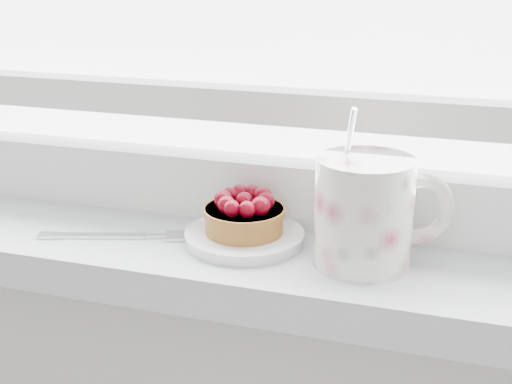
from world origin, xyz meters
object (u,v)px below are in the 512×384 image
at_px(fork, 131,236).
at_px(floral_mug, 368,210).
at_px(raspberry_tart, 244,214).
at_px(saucer, 244,237).

bearing_deg(fork, floral_mug, 2.92).
bearing_deg(raspberry_tart, fork, -168.56).
distance_m(raspberry_tart, fork, 0.12).
xyz_separation_m(saucer, floral_mug, (0.13, -0.01, 0.05)).
bearing_deg(fork, saucer, 11.31).
height_order(raspberry_tart, floral_mug, floral_mug).
bearing_deg(raspberry_tart, saucer, -89.21).
height_order(floral_mug, fork, floral_mug).
bearing_deg(floral_mug, fork, -177.08).
xyz_separation_m(raspberry_tart, floral_mug, (0.13, -0.01, 0.02)).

